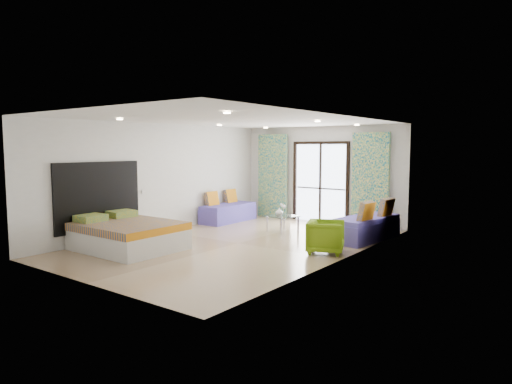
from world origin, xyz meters
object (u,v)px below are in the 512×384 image
Objects in this scene: bed at (128,235)px; daybed_left at (228,212)px; coffee_table at (283,217)px; daybed_right at (366,227)px; armchair at (326,235)px.

bed is 1.13× the size of daybed_left.
bed is 3.85m from coffee_table.
bed is 5.28m from daybed_right.
daybed_right reaches higher than armchair.
armchair is at bearing -35.34° from coffee_table.
armchair is (1.95, -1.38, -0.01)m from coffee_table.
bed is at bearing -126.18° from daybed_right.
coffee_table reaches higher than armchair.
daybed_left is (-0.64, 3.97, -0.02)m from bed.
daybed_left is 2.51× the size of armchair.
coffee_table is (1.52, 3.54, 0.08)m from bed.
armchair is at bearing -25.22° from daybed_left.
coffee_table is at bearing -164.15° from daybed_right.
daybed_left is at bearing 168.72° from coffee_table.
bed is 1.03× the size of daybed_right.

